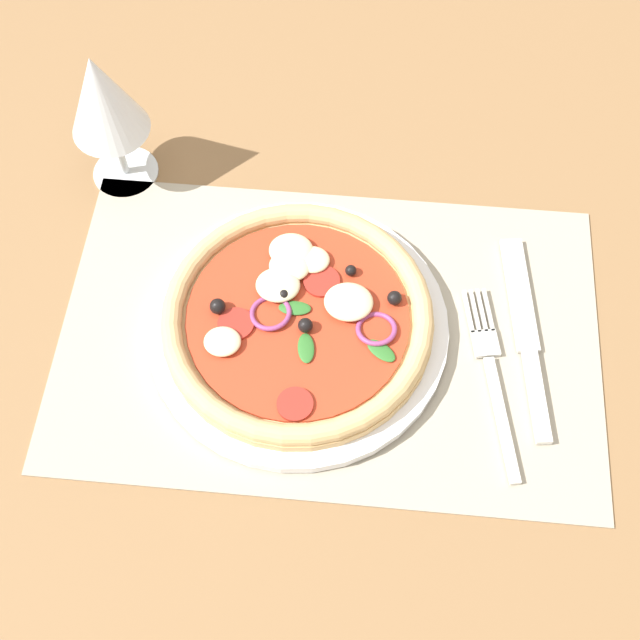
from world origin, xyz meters
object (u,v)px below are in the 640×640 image
plate (297,332)px  wine_glass (102,98)px  knife (526,333)px  pizza (297,321)px  fork (491,370)px

plate → wine_glass: (-18.81, 16.66, 9.31)cm
knife → wine_glass: wine_glass is taller
pizza → wine_glass: bearing=138.8°
pizza → wine_glass: (-18.81, 16.49, 7.67)cm
plate → fork: size_ratio=1.46×
fork → pizza: bearing=71.9°
plate → wine_glass: 26.80cm
plate → wine_glass: bearing=138.5°
fork → knife: bearing=-49.3°
wine_glass → pizza: bearing=-41.2°
fork → wine_glass: 41.38cm
knife → plate: bearing=88.7°
fork → wine_glass: (-35.65, 18.67, 9.63)cm
fork → plate: bearing=72.5°
plate → fork: bearing=-6.8°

